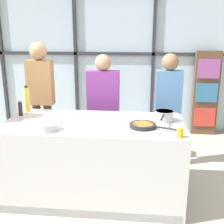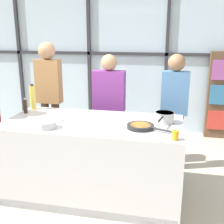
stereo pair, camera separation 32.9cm
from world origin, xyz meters
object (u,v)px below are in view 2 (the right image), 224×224
at_px(oil_bottle, 33,97).
at_px(spectator_center_left, 109,104).
at_px(pepper_grinder, 25,106).
at_px(saucepan, 165,117).
at_px(spectator_far_left, 49,92).
at_px(frying_pan, 141,126).
at_px(juice_glass_near, 175,135).
at_px(white_plate, 54,120).
at_px(spectator_center_right, 174,104).
at_px(mixing_bowl, 45,124).

bearing_deg(oil_bottle, spectator_center_left, 29.02).
bearing_deg(pepper_grinder, saucepan, -1.73).
bearing_deg(spectator_center_left, pepper_grinder, 37.16).
relative_size(oil_bottle, pepper_grinder, 1.71).
bearing_deg(spectator_center_left, spectator_far_left, 0.00).
bearing_deg(pepper_grinder, oil_bottle, 87.10).
height_order(frying_pan, oil_bottle, oil_bottle).
height_order(frying_pan, juice_glass_near, juice_glass_near).
bearing_deg(spectator_far_left, frying_pan, 145.94).
bearing_deg(juice_glass_near, pepper_grinder, 163.01).
bearing_deg(oil_bottle, pepper_grinder, -92.90).
distance_m(spectator_center_left, white_plate, 1.06).
relative_size(spectator_center_right, frying_pan, 3.32).
xyz_separation_m(spectator_far_left, spectator_center_left, (0.93, 0.00, -0.15)).
bearing_deg(frying_pan, juice_glass_near, -37.10).
bearing_deg(mixing_bowl, saucepan, 19.75).
distance_m(frying_pan, saucepan, 0.35).
xyz_separation_m(spectator_center_left, oil_bottle, (-0.93, -0.52, 0.17)).
relative_size(spectator_center_left, juice_glass_near, 17.40).
height_order(spectator_far_left, oil_bottle, spectator_far_left).
distance_m(white_plate, pepper_grinder, 0.55).
bearing_deg(white_plate, juice_glass_near, -13.43).
bearing_deg(pepper_grinder, spectator_far_left, 88.93).
bearing_deg(oil_bottle, spectator_far_left, 89.62).
bearing_deg(saucepan, spectator_center_left, 136.80).
height_order(oil_bottle, juice_glass_near, oil_bottle).
distance_m(mixing_bowl, juice_glass_near, 1.37).
distance_m(white_plate, juice_glass_near, 1.43).
distance_m(spectator_far_left, spectator_center_right, 1.86).
relative_size(pepper_grinder, juice_glass_near, 2.12).
relative_size(frying_pan, saucepan, 1.25).
bearing_deg(white_plate, spectator_center_right, 34.53).
height_order(spectator_center_right, oil_bottle, spectator_center_right).
height_order(mixing_bowl, pepper_grinder, pepper_grinder).
bearing_deg(saucepan, spectator_center_right, 81.69).
height_order(saucepan, pepper_grinder, pepper_grinder).
bearing_deg(spectator_center_right, spectator_far_left, 0.00).
bearing_deg(spectator_center_right, white_plate, 34.53).
distance_m(spectator_center_left, oil_bottle, 1.08).
height_order(spectator_center_right, mixing_bowl, spectator_center_right).
distance_m(spectator_center_right, saucepan, 0.78).
relative_size(spectator_far_left, spectator_center_right, 1.09).
distance_m(saucepan, mixing_bowl, 1.34).
relative_size(spectator_center_left, white_plate, 7.27).
bearing_deg(spectator_far_left, mixing_bowl, 111.99).
bearing_deg(white_plate, spectator_center_left, 64.34).
relative_size(mixing_bowl, juice_glass_near, 2.42).
xyz_separation_m(spectator_center_right, saucepan, (-0.11, -0.77, 0.03)).
relative_size(spectator_center_right, white_plate, 7.35).
height_order(white_plate, pepper_grinder, pepper_grinder).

